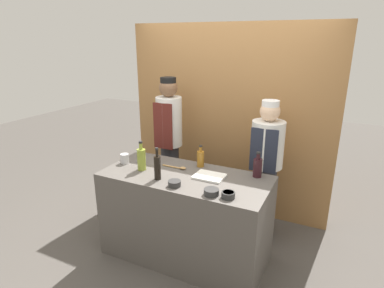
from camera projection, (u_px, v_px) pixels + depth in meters
name	position (u px, v px, depth m)	size (l,w,h in m)	color
ground_plane	(186.00, 254.00, 3.46)	(14.00, 14.00, 0.00)	#4C4742
cabinet_wall	(229.00, 121.00, 4.14)	(2.65, 0.18, 2.40)	olive
counter	(186.00, 216.00, 3.32)	(1.67, 0.76, 0.93)	#514C47
sauce_bowl_brown	(228.00, 195.00, 2.71)	(0.12, 0.12, 0.05)	#2D2D2D
sauce_bowl_white	(211.00, 192.00, 2.76)	(0.13, 0.13, 0.05)	#2D2D2D
sauce_bowl_orange	(174.00, 183.00, 2.93)	(0.12, 0.12, 0.05)	#2D2D2D
cutting_board	(209.00, 176.00, 3.12)	(0.29, 0.22, 0.02)	white
bottle_wine	(258.00, 167.00, 3.11)	(0.09, 0.09, 0.26)	black
bottle_soy	(157.00, 167.00, 3.05)	(0.06, 0.06, 0.32)	black
bottle_amber	(200.00, 158.00, 3.36)	(0.07, 0.07, 0.23)	#9E661E
bottle_oil	(141.00, 159.00, 3.27)	(0.09, 0.09, 0.31)	olive
cup_steel	(125.00, 159.00, 3.46)	(0.09, 0.09, 0.10)	#B7B7BC
wooden_spoon	(178.00, 167.00, 3.33)	(0.27, 0.05, 0.03)	#B2844C
chef_left	(169.00, 140.00, 4.07)	(0.32, 0.32, 1.77)	#28282D
chef_right	(266.00, 165.00, 3.59)	(0.36, 0.36, 1.60)	#28282D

